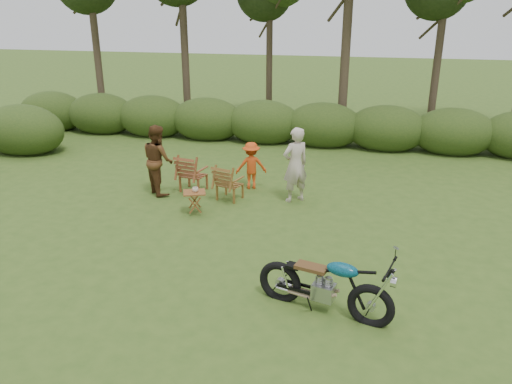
% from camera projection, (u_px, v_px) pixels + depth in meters
% --- Properties ---
extents(ground, '(80.00, 80.00, 0.00)m').
position_uv_depth(ground, '(265.00, 282.00, 8.27)').
color(ground, '#33501A').
rests_on(ground, ground).
extents(tree_line, '(22.52, 11.62, 8.14)m').
position_uv_depth(tree_line, '(347.00, 22.00, 15.70)').
color(tree_line, '#38291F').
rests_on(tree_line, ground).
extents(motorcycle, '(2.12, 1.23, 1.14)m').
position_uv_depth(motorcycle, '(323.00, 310.00, 7.51)').
color(motorcycle, '#0B7292').
rests_on(motorcycle, ground).
extents(lawn_chair_right, '(0.73, 0.73, 0.86)m').
position_uv_depth(lawn_chair_right, '(230.00, 199.00, 11.82)').
color(lawn_chair_right, brown).
rests_on(lawn_chair_right, ground).
extents(lawn_chair_left, '(0.75, 0.75, 0.94)m').
position_uv_depth(lawn_chair_left, '(194.00, 190.00, 12.37)').
color(lawn_chair_left, brown).
rests_on(lawn_chair_left, ground).
extents(side_table, '(0.61, 0.57, 0.51)m').
position_uv_depth(side_table, '(195.00, 203.00, 10.92)').
color(side_table, brown).
rests_on(side_table, ground).
extents(cup, '(0.14, 0.14, 0.10)m').
position_uv_depth(cup, '(195.00, 190.00, 10.81)').
color(cup, beige).
rests_on(cup, side_table).
extents(adult_a, '(0.76, 0.74, 1.76)m').
position_uv_depth(adult_a, '(294.00, 201.00, 11.73)').
color(adult_a, '#C0AF9E').
rests_on(adult_a, ground).
extents(adult_b, '(1.03, 1.03, 1.69)m').
position_uv_depth(adult_b, '(160.00, 193.00, 12.23)').
color(adult_b, '#4F2F16').
rests_on(adult_b, ground).
extents(child, '(0.87, 0.67, 1.18)m').
position_uv_depth(child, '(251.00, 188.00, 12.54)').
color(child, '#CA4213').
rests_on(child, ground).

